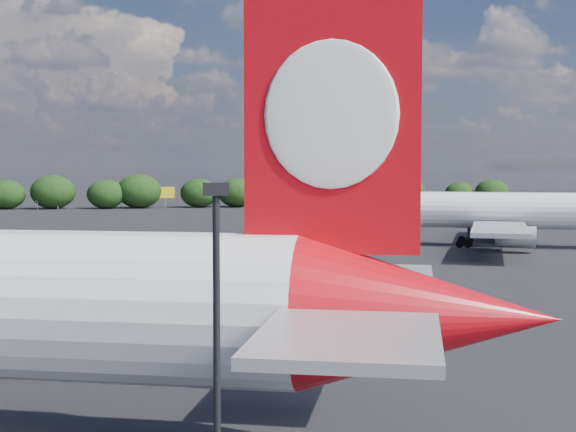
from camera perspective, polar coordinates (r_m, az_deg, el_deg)
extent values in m
plane|color=black|center=(97.23, -14.30, -3.08)|extent=(500.00, 500.00, 0.00)
cone|color=red|center=(29.11, 9.91, -7.01)|extent=(10.55, 8.42, 5.74)
cube|color=red|center=(28.85, 3.15, 7.59)|extent=(6.15, 2.60, 10.33)
ellipsoid|color=white|center=(28.49, 3.08, 7.23)|extent=(4.63, 1.79, 5.28)
ellipsoid|color=white|center=(29.18, 3.22, 7.14)|extent=(4.63, 1.79, 5.28)
cube|color=#9A9DA1|center=(22.91, 4.31, -8.68)|extent=(7.13, 8.19, 0.34)
cube|color=#9A9DA1|center=(35.31, 6.05, -4.36)|extent=(7.13, 8.19, 0.34)
cylinder|color=white|center=(113.73, 13.78, 0.41)|extent=(36.75, 20.17, 5.01)
cone|color=white|center=(116.26, 2.35, 0.57)|extent=(9.36, 7.85, 5.01)
cube|color=#0D3295|center=(115.51, 3.82, 3.73)|extent=(5.23, 2.72, 9.01)
ellipsoid|color=red|center=(115.22, 3.80, 3.64)|extent=(3.92, 1.91, 4.61)
ellipsoid|color=red|center=(115.81, 3.85, 3.64)|extent=(3.92, 1.91, 4.61)
cube|color=#9A9DA1|center=(110.45, 2.78, 0.62)|extent=(6.57, 7.33, 0.30)
cube|color=#9A9DA1|center=(121.24, 3.82, 0.88)|extent=(6.57, 7.33, 0.30)
cube|color=#9A9DA1|center=(100.84, 14.82, -0.91)|extent=(14.15, 20.93, 0.55)
cube|color=#9A9DA1|center=(126.81, 14.73, -0.02)|extent=(14.15, 20.93, 0.55)
cylinder|color=#9A9DA1|center=(105.97, 15.88, -1.42)|extent=(5.67, 4.52, 2.70)
cube|color=#9A9DA1|center=(105.92, 15.88, -1.04)|extent=(2.13, 1.18, 1.20)
cylinder|color=#9A9DA1|center=(121.94, 15.68, -0.78)|extent=(5.67, 4.52, 2.70)
cube|color=#9A9DA1|center=(121.89, 15.69, -0.45)|extent=(2.13, 1.18, 1.20)
cylinder|color=black|center=(111.02, 12.70, -1.46)|extent=(0.37, 0.37, 2.50)
cylinder|color=black|center=(111.10, 12.69, -1.95)|extent=(1.19, 0.86, 1.10)
cylinder|color=black|center=(111.14, 12.13, -1.94)|extent=(1.19, 0.86, 1.10)
cylinder|color=black|center=(117.00, 12.79, -1.21)|extent=(0.37, 0.37, 2.50)
cylinder|color=black|center=(117.08, 12.78, -1.68)|extent=(1.19, 0.86, 1.10)
cylinder|color=black|center=(117.12, 12.24, -1.67)|extent=(1.19, 0.86, 1.10)
cylinder|color=black|center=(18.33, -5.05, -15.05)|extent=(0.16, 0.16, 10.40)
cube|color=black|center=(17.38, -5.15, 1.92)|extent=(0.55, 0.30, 0.28)
cube|color=#156A1E|center=(213.99, -16.73, 1.30)|extent=(6.00, 0.30, 2.60)
cylinder|color=gray|center=(214.39, -17.38, 0.71)|extent=(0.20, 0.20, 2.00)
cylinder|color=gray|center=(213.79, -16.05, 0.72)|extent=(0.20, 0.20, 2.00)
cube|color=yellow|center=(218.46, -8.71, 1.67)|extent=(5.00, 0.30, 3.00)
cylinder|color=gray|center=(218.57, -8.70, 0.95)|extent=(0.30, 0.30, 2.50)
ellipsoid|color=black|center=(218.31, -19.43, 1.45)|extent=(9.90, 8.37, 7.61)
ellipsoid|color=black|center=(216.40, -16.39, 1.65)|extent=(11.46, 9.70, 8.82)
ellipsoid|color=black|center=(213.99, -12.82, 1.52)|extent=(9.82, 8.31, 7.55)
ellipsoid|color=black|center=(214.87, -10.55, 1.75)|extent=(11.73, 9.93, 9.02)
ellipsoid|color=black|center=(216.33, -6.34, 1.64)|extent=(10.10, 8.55, 7.77)
ellipsoid|color=black|center=(217.24, -3.66, 1.68)|extent=(10.31, 8.73, 7.93)
ellipsoid|color=black|center=(215.93, 0.40, 1.44)|extent=(7.99, 6.76, 6.15)
ellipsoid|color=black|center=(223.29, 2.85, 1.90)|extent=(12.00, 10.16, 9.23)
ellipsoid|color=black|center=(226.84, 5.23, 1.48)|extent=(7.48, 6.33, 5.75)
ellipsoid|color=black|center=(230.94, 8.44, 1.77)|extent=(10.46, 8.85, 8.04)
ellipsoid|color=black|center=(233.91, 12.11, 1.58)|extent=(8.57, 7.25, 6.59)
ellipsoid|color=black|center=(234.07, 14.28, 1.65)|extent=(9.66, 8.17, 7.43)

